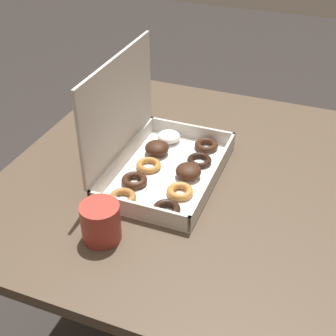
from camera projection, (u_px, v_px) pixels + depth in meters
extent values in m
plane|color=#2D2826|center=(180.00, 335.00, 1.69)|extent=(8.00, 8.00, 0.00)
cube|color=#4C3D2D|center=(184.00, 176.00, 1.28)|extent=(1.02, 0.93, 0.03)
cylinder|color=#4C3D2D|center=(331.00, 211.00, 1.72)|extent=(0.06, 0.06, 0.70)
cylinder|color=#4C3D2D|center=(126.00, 164.00, 1.97)|extent=(0.06, 0.06, 0.70)
cube|color=white|center=(168.00, 174.00, 1.26)|extent=(0.40, 0.26, 0.01)
cube|color=beige|center=(214.00, 176.00, 1.21)|extent=(0.40, 0.01, 0.04)
cube|color=beige|center=(125.00, 157.00, 1.28)|extent=(0.40, 0.01, 0.04)
cube|color=beige|center=(138.00, 210.00, 1.10)|extent=(0.01, 0.26, 0.04)
cube|color=beige|center=(192.00, 131.00, 1.39)|extent=(0.01, 0.26, 0.04)
cube|color=beige|center=(119.00, 106.00, 1.20)|extent=(0.40, 0.01, 0.27)
torus|color=black|center=(167.00, 209.00, 1.12)|extent=(0.07, 0.07, 0.02)
torus|color=#B77A38|center=(180.00, 191.00, 1.18)|extent=(0.07, 0.07, 0.02)
ellipsoid|color=#381E11|center=(188.00, 171.00, 1.23)|extent=(0.07, 0.07, 0.04)
torus|color=black|center=(199.00, 160.00, 1.29)|extent=(0.07, 0.07, 0.02)
torus|color=#381E11|center=(206.00, 145.00, 1.35)|extent=(0.07, 0.07, 0.02)
torus|color=#9E6633|center=(123.00, 197.00, 1.16)|extent=(0.07, 0.07, 0.02)
torus|color=#381E11|center=(134.00, 180.00, 1.21)|extent=(0.07, 0.07, 0.02)
torus|color=#B77A38|center=(149.00, 165.00, 1.27)|extent=(0.07, 0.07, 0.02)
ellipsoid|color=#381E11|center=(157.00, 148.00, 1.32)|extent=(0.07, 0.07, 0.04)
ellipsoid|color=white|center=(169.00, 137.00, 1.38)|extent=(0.07, 0.07, 0.03)
cylinder|color=#A3382D|center=(101.00, 222.00, 1.04)|extent=(0.09, 0.09, 0.09)
cylinder|color=black|center=(99.00, 208.00, 1.01)|extent=(0.07, 0.07, 0.01)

